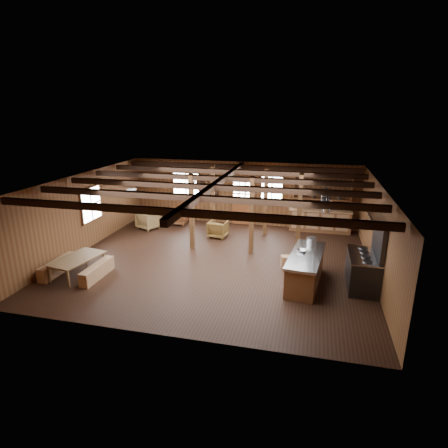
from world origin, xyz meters
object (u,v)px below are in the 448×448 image
at_px(commercial_range, 365,266).
at_px(dining_table, 79,267).
at_px(kitchen_island, 305,269).
at_px(armchair_b, 218,229).
at_px(armchair_c, 149,220).
at_px(armchair_a, 178,217).

height_order(commercial_range, dining_table, commercial_range).
distance_m(kitchen_island, armchair_b, 4.99).
relative_size(dining_table, armchair_c, 2.00).
xyz_separation_m(kitchen_island, armchair_b, (-3.56, 3.49, -0.14)).
relative_size(armchair_b, armchair_c, 0.87).
height_order(kitchen_island, armchair_c, kitchen_island).
relative_size(armchair_a, armchair_c, 0.92).
bearing_deg(commercial_range, armchair_b, 147.70).
xyz_separation_m(commercial_range, dining_table, (-8.54, -1.25, -0.38)).
xyz_separation_m(commercial_range, armchair_a, (-7.41, 4.60, -0.32)).
height_order(dining_table, armchair_a, armchair_a).
xyz_separation_m(kitchen_island, dining_table, (-6.86, -1.07, -0.18)).
bearing_deg(commercial_range, dining_table, -171.65).
xyz_separation_m(dining_table, armchair_a, (1.14, 5.85, 0.06)).
bearing_deg(commercial_range, kitchen_island, -173.93).
relative_size(commercial_range, dining_table, 1.26).
bearing_deg(armchair_a, kitchen_island, 135.81).
bearing_deg(kitchen_island, armchair_a, 146.75).
bearing_deg(armchair_c, kitchen_island, 174.30).
distance_m(dining_table, armchair_a, 5.96).
bearing_deg(armchair_c, armchair_b, -162.75).
distance_m(armchair_a, armchair_c, 1.37).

